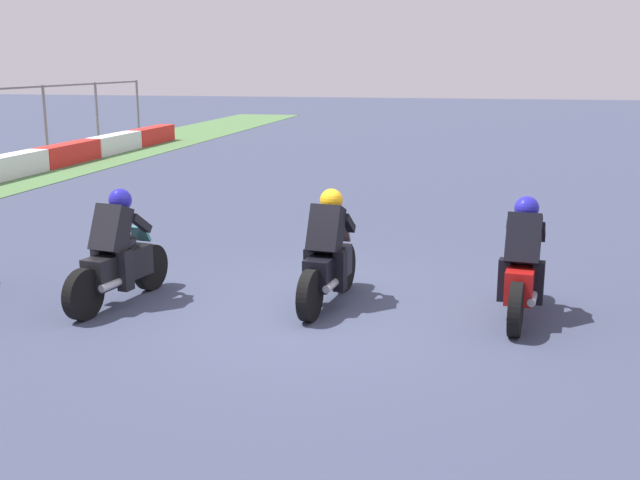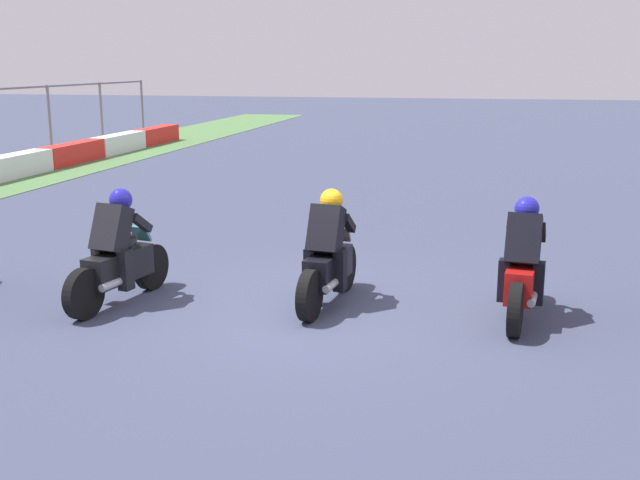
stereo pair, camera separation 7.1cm
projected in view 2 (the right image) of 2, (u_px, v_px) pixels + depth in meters
ground_plane at (315, 308)px, 9.89m from camera, size 120.00×120.00×0.00m
rider_lane_b at (523, 269)px, 9.38m from camera, size 2.04×0.58×1.51m
rider_lane_c at (328, 258)px, 9.93m from camera, size 2.04×0.58×1.51m
rider_lane_d at (118, 257)px, 9.97m from camera, size 2.03×0.62×1.51m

